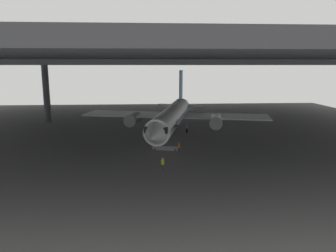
# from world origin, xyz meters

# --- Properties ---
(ground_plane) EXTENTS (110.00, 110.00, 0.00)m
(ground_plane) POSITION_xyz_m (0.00, 0.00, 0.00)
(ground_plane) COLOR slate
(hangar_structure) EXTENTS (121.00, 99.00, 14.90)m
(hangar_structure) POSITION_xyz_m (-0.05, 13.74, 14.28)
(hangar_structure) COLOR #4C4F54
(hangar_structure) RESTS_ON ground_plane
(airplane_main) EXTENTS (36.99, 37.67, 11.83)m
(airplane_main) POSITION_xyz_m (1.72, 6.42, 3.52)
(airplane_main) COLOR white
(airplane_main) RESTS_ON ground_plane
(boarding_stairs) EXTENTS (4.48, 2.34, 4.73)m
(boarding_stairs) POSITION_xyz_m (-0.05, -3.96, 0.74)
(boarding_stairs) COLOR slate
(boarding_stairs) RESTS_ON ground_plane
(crew_worker_near_nose) EXTENTS (0.40, 0.45, 1.72)m
(crew_worker_near_nose) POSITION_xyz_m (-1.12, -14.35, 0.98)
(crew_worker_near_nose) COLOR #232838
(crew_worker_near_nose) RESTS_ON ground_plane
(crew_worker_by_stairs) EXTENTS (0.30, 0.54, 1.67)m
(crew_worker_by_stairs) POSITION_xyz_m (1.73, -6.17, 0.95)
(crew_worker_by_stairs) COLOR #232838
(crew_worker_by_stairs) RESTS_ON ground_plane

